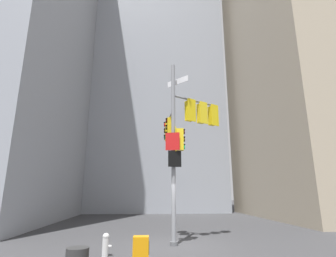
# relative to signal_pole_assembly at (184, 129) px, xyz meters

# --- Properties ---
(ground) EXTENTS (120.00, 120.00, 0.00)m
(ground) POSITION_rel_signal_pole_assembly_xyz_m (-0.57, -0.60, -5.14)
(ground) COLOR #38383A
(building_mid_block) EXTENTS (16.99, 16.99, 35.36)m
(building_mid_block) POSITION_rel_signal_pole_assembly_xyz_m (-1.37, 23.76, 12.54)
(building_mid_block) COLOR #9399A3
(building_mid_block) RESTS_ON ground
(signal_pole_assembly) EXTENTS (2.88, 2.19, 8.24)m
(signal_pole_assembly) POSITION_rel_signal_pole_assembly_xyz_m (0.00, 0.00, 0.00)
(signal_pole_assembly) COLOR gray
(signal_pole_assembly) RESTS_ON ground
(fire_hydrant) EXTENTS (0.33, 0.23, 0.76)m
(fire_hydrant) POSITION_rel_signal_pole_assembly_xyz_m (-3.13, -2.25, -4.74)
(fire_hydrant) COLOR silver
(fire_hydrant) RESTS_ON ground
(newspaper_box) EXTENTS (0.45, 0.36, 0.95)m
(newspaper_box) POSITION_rel_signal_pole_assembly_xyz_m (-1.86, -4.24, -4.66)
(newspaper_box) COLOR orange
(newspaper_box) RESTS_ON ground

